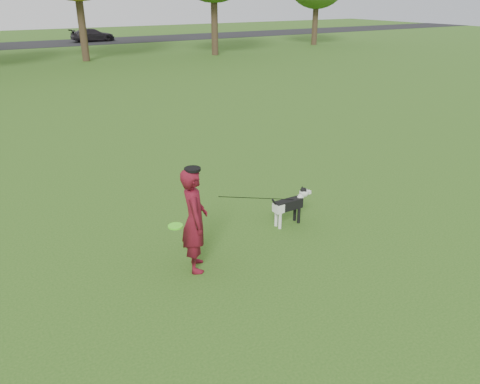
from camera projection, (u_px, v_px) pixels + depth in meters
ground at (243, 240)px, 8.60m from camera, size 120.00×120.00×0.00m
man at (195, 220)px, 7.39m from camera, size 0.61×0.74×1.74m
dog at (291, 203)px, 9.04m from camera, size 0.95×0.19×0.72m
car_right at (93, 35)px, 43.69m from camera, size 4.06×1.77×1.16m
man_held_items at (261, 198)px, 8.24m from camera, size 2.92×0.70×1.27m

